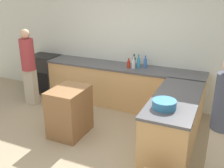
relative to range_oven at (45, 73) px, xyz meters
name	(u,v)px	position (x,y,z in m)	size (l,w,h in m)	color
ground_plane	(80,148)	(2.06, -1.84, -0.45)	(14.00, 14.00, 0.00)	tan
wall_back	(129,42)	(2.06, 0.33, 0.90)	(8.00, 0.06, 2.70)	silver
counter_back	(122,86)	(2.06, -0.02, 0.00)	(3.41, 0.65, 0.90)	tan
counter_peninsula	(174,123)	(3.42, -1.20, 0.00)	(0.69, 1.78, 0.90)	tan
range_oven	(45,73)	(0.00, 0.00, 0.00)	(0.70, 0.60, 0.91)	black
island_table	(70,111)	(1.67, -1.49, -0.03)	(0.55, 0.72, 0.85)	brown
mixing_bowl	(164,104)	(3.35, -1.66, 0.50)	(0.33, 0.33, 0.12)	teal
dish_soap_bottle	(138,63)	(2.41, 0.00, 0.56)	(0.07, 0.07, 0.28)	#338CBF
wine_bottle_dark	(134,62)	(2.30, 0.03, 0.55)	(0.07, 0.07, 0.27)	black
water_bottle_blue	(145,63)	(2.53, 0.07, 0.55)	(0.07, 0.07, 0.25)	#386BB7
hot_sauce_bottle	(129,64)	(2.22, -0.07, 0.52)	(0.07, 0.07, 0.20)	red
vinegar_bottle_clear	(133,64)	(2.33, -0.07, 0.54)	(0.08, 0.08, 0.25)	silver
person_by_range	(28,64)	(0.21, -0.77, 0.46)	(0.29, 0.29, 1.66)	#ADA38E
person_at_peninsula	(223,119)	(4.10, -1.81, 0.51)	(0.28, 0.28, 1.74)	#ADA38E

